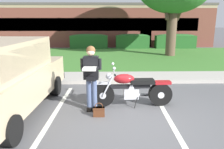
% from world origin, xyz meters
% --- Properties ---
extents(ground_plane, '(140.00, 140.00, 0.00)m').
position_xyz_m(ground_plane, '(0.00, 0.00, 0.00)').
color(ground_plane, '#565659').
extents(curb_strip, '(60.00, 0.20, 0.12)m').
position_xyz_m(curb_strip, '(0.00, 2.99, 0.06)').
color(curb_strip, '#ADA89E').
rests_on(curb_strip, ground).
extents(concrete_walk, '(60.00, 1.50, 0.08)m').
position_xyz_m(concrete_walk, '(0.00, 3.84, 0.04)').
color(concrete_walk, '#ADA89E').
rests_on(concrete_walk, ground).
extents(grass_lawn, '(60.00, 8.84, 0.06)m').
position_xyz_m(grass_lawn, '(0.00, 9.01, 0.03)').
color(grass_lawn, '#3D752D').
rests_on(grass_lawn, ground).
extents(stall_stripe_0, '(0.24, 4.40, 0.01)m').
position_xyz_m(stall_stripe_0, '(-2.19, 0.20, 0.00)').
color(stall_stripe_0, silver).
rests_on(stall_stripe_0, ground).
extents(stall_stripe_1, '(0.24, 4.40, 0.01)m').
position_xyz_m(stall_stripe_1, '(0.66, 0.20, 0.00)').
color(stall_stripe_1, silver).
rests_on(stall_stripe_1, ground).
extents(motorcycle, '(2.24, 0.82, 1.18)m').
position_xyz_m(motorcycle, '(-0.07, 0.75, 0.48)').
color(motorcycle, black).
rests_on(motorcycle, ground).
extents(rider_person, '(0.54, 0.60, 1.70)m').
position_xyz_m(rider_person, '(-1.24, 0.44, 1.01)').
color(rider_person, black).
rests_on(rider_person, ground).
extents(handbag, '(0.28, 0.13, 0.36)m').
position_xyz_m(handbag, '(-1.04, 0.06, 0.14)').
color(handbag, '#562D19').
rests_on(handbag, ground).
extents(parked_suv_adjacent, '(2.22, 4.94, 1.86)m').
position_xyz_m(parked_suv_adjacent, '(-3.47, 0.29, 0.96)').
color(parked_suv_adjacent, tan).
rests_on(parked_suv_adjacent, ground).
extents(hedge_left, '(3.09, 0.90, 1.24)m').
position_xyz_m(hedge_left, '(-2.34, 13.39, 0.65)').
color(hedge_left, '#235623').
rests_on(hedge_left, ground).
extents(hedge_center_left, '(2.75, 0.90, 1.24)m').
position_xyz_m(hedge_center_left, '(1.28, 13.39, 0.65)').
color(hedge_center_left, '#235623').
rests_on(hedge_center_left, ground).
extents(hedge_center_right, '(3.32, 0.90, 1.24)m').
position_xyz_m(hedge_center_right, '(4.90, 13.39, 0.65)').
color(hedge_center_right, '#235623').
rests_on(hedge_center_right, ground).
extents(brick_building, '(20.51, 9.23, 3.80)m').
position_xyz_m(brick_building, '(-1.50, 18.92, 1.90)').
color(brick_building, brown).
rests_on(brick_building, ground).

